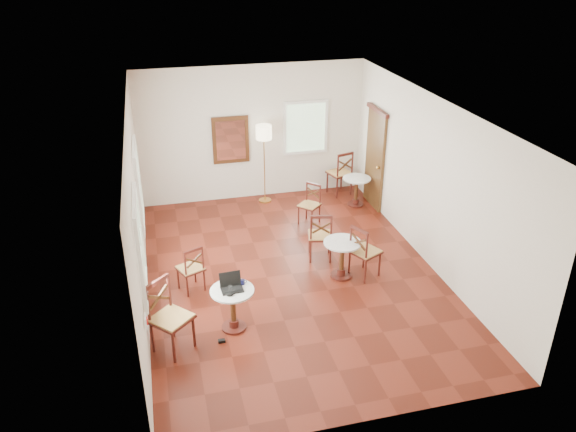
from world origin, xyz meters
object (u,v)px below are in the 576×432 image
object	(u,v)px
laptop	(231,285)
navy_mug	(243,282)
chair_near_a	(191,268)
chair_mid_a	(320,236)
chair_near_b	(170,317)
cafe_table_mid	(342,255)
chair_back_b	(310,204)
power_adapter	(222,341)
chair_mid_b	(364,251)
chair_back_a	(340,173)
cafe_table_back	(356,188)
cafe_table_near	(233,305)
mouse	(230,294)
floor_lamp	(264,138)
water_glass	(230,289)

from	to	relation	value
laptop	navy_mug	xyz separation A→B (m)	(0.19, 0.06, -0.02)
chair_near_a	chair_mid_a	world-z (taller)	chair_mid_a
chair_near_a	chair_near_b	bearing A→B (deg)	50.30
cafe_table_mid	navy_mug	distance (m)	2.10
chair_back_b	chair_near_a	bearing A→B (deg)	-96.95
laptop	power_adapter	world-z (taller)	laptop
chair_near_a	chair_mid_b	bearing A→B (deg)	151.14
chair_mid_b	laptop	distance (m)	2.61
chair_near_b	chair_back_a	size ratio (longest dim) A/B	1.04
cafe_table_back	chair_back_b	size ratio (longest dim) A/B	0.77
cafe_table_near	mouse	distance (m)	0.32
chair_near_b	floor_lamp	world-z (taller)	floor_lamp
chair_mid_b	chair_back_a	size ratio (longest dim) A/B	0.94
chair_back_a	power_adapter	bearing A→B (deg)	37.76
chair_mid_b	water_glass	world-z (taller)	chair_mid_b
chair_mid_a	chair_mid_b	distance (m)	0.94
cafe_table_back	chair_back_b	xyz separation A→B (m)	(-1.24, -0.60, 0.02)
chair_mid_a	floor_lamp	bearing A→B (deg)	-67.02
cafe_table_near	cafe_table_back	world-z (taller)	cafe_table_near
chair_near_b	chair_near_a	bearing A→B (deg)	31.05
chair_near_b	cafe_table_near	bearing A→B (deg)	-27.81
cafe_table_near	chair_mid_a	world-z (taller)	chair_mid_a
cafe_table_back	water_glass	xyz separation A→B (m)	(-3.38, -3.80, 0.35)
mouse	chair_back_b	bearing A→B (deg)	80.79
cafe_table_back	cafe_table_mid	bearing A→B (deg)	-115.06
chair_near_b	cafe_table_mid	bearing A→B (deg)	-20.18
navy_mug	chair_near_b	bearing A→B (deg)	-162.02
cafe_table_mid	chair_mid_b	world-z (taller)	chair_mid_b
chair_mid_a	navy_mug	distance (m)	2.32
cafe_table_mid	laptop	xyz separation A→B (m)	(-2.06, -0.95, 0.32)
chair_mid_a	laptop	distance (m)	2.50
chair_near_b	chair_mid_a	world-z (taller)	chair_near_b
floor_lamp	water_glass	world-z (taller)	floor_lamp
chair_back_b	navy_mug	world-z (taller)	chair_back_b
chair_near_a	chair_back_b	bearing A→B (deg)	-167.02
chair_mid_b	chair_back_a	bearing A→B (deg)	-38.70
cafe_table_back	chair_mid_b	bearing A→B (deg)	-107.77
chair_mid_b	chair_back_a	distance (m)	3.56
cafe_table_mid	chair_mid_a	distance (m)	0.71
chair_near_b	chair_back_a	bearing A→B (deg)	5.65
chair_mid_a	mouse	world-z (taller)	chair_mid_a
chair_mid_a	mouse	distance (m)	2.66
chair_mid_a	floor_lamp	xyz separation A→B (m)	(-0.46, 2.75, 1.02)
chair_back_b	power_adapter	distance (m)	4.16
cafe_table_mid	chair_mid_a	size ratio (longest dim) A/B	0.72
cafe_table_back	laptop	world-z (taller)	laptop
chair_back_b	floor_lamp	bearing A→B (deg)	164.04
chair_near_a	chair_mid_a	xyz separation A→B (m)	(2.39, 0.48, 0.05)
chair_mid_b	mouse	world-z (taller)	chair_mid_b
chair_near_b	water_glass	world-z (taller)	chair_near_b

